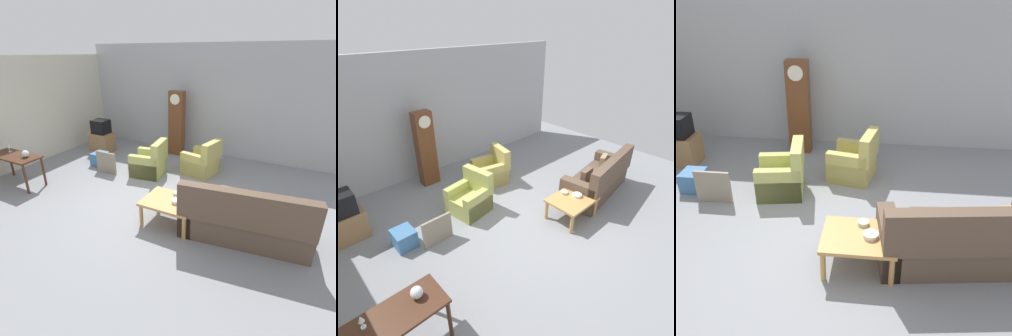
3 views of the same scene
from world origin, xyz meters
TOP-DOWN VIEW (x-y plane):
  - ground_plane at (0.00, 0.00)m, footprint 10.40×10.40m
  - garage_door_wall at (0.00, 3.60)m, footprint 8.40×0.16m
  - pegboard_wall_left at (-4.20, 0.40)m, footprint 0.12×6.40m
  - couch_floral at (1.97, -0.26)m, footprint 2.20×1.15m
  - armchair_olive_near at (-0.77, 1.26)m, footprint 0.90×0.88m
  - armchair_olive_far at (0.40, 1.93)m, footprint 0.93×0.90m
  - coffee_table_wood at (0.67, -0.42)m, footprint 0.96×0.76m
  - console_table_dark at (-3.28, -0.66)m, footprint 1.30×0.56m
  - grandfather_clock at (-0.84, 2.98)m, footprint 0.44×0.30m
  - tv_stand_cabinet at (-3.08, 2.14)m, footprint 0.68×0.52m
  - tv_crt at (-3.08, 2.14)m, footprint 0.48×0.44m
  - framed_picture_leaning at (-1.85, 0.83)m, footprint 0.60×0.05m
  - storage_box_blue at (-2.38, 1.18)m, footprint 0.38×0.42m
  - glass_dome_cloche at (-2.93, -0.61)m, footprint 0.16×0.16m
  - cup_white_porcelain at (1.00, -0.20)m, footprint 0.08×0.08m
  - cup_blue_rimmed at (1.03, -0.41)m, footprint 0.09×0.09m
  - bowl_white_stacked at (0.81, -0.43)m, footprint 0.20×0.20m
  - bowl_shallow_green at (0.70, -0.18)m, footprint 0.16×0.16m
  - wine_glass_mid at (-3.56, -0.57)m, footprint 0.07×0.07m

SIDE VIEW (x-z plane):
  - ground_plane at x=0.00m, z-range 0.00..0.00m
  - storage_box_blue at x=-2.38m, z-range 0.00..0.35m
  - framed_picture_leaning at x=-1.85m, z-range 0.00..0.57m
  - tv_stand_cabinet at x=-3.08m, z-range 0.00..0.59m
  - armchair_olive_near at x=-0.77m, z-range -0.15..0.77m
  - armchair_olive_far at x=0.40m, z-range -0.15..0.77m
  - couch_floral at x=1.97m, z-range -0.17..0.87m
  - coffee_table_wood at x=0.67m, z-range 0.17..0.65m
  - bowl_shallow_green at x=0.70m, z-range 0.48..0.53m
  - bowl_white_stacked at x=0.81m, z-range 0.48..0.54m
  - cup_white_porcelain at x=1.00m, z-range 0.48..0.57m
  - cup_blue_rimmed at x=1.03m, z-range 0.48..0.57m
  - console_table_dark at x=-3.28m, z-range 0.26..1.00m
  - tv_crt at x=-3.08m, z-range 0.59..1.01m
  - glass_dome_cloche at x=-2.93m, z-range 0.74..0.90m
  - wine_glass_mid at x=-3.56m, z-range 0.77..0.97m
  - grandfather_clock at x=-0.84m, z-range 0.01..1.93m
  - pegboard_wall_left at x=-4.20m, z-range 0.00..2.88m
  - garage_door_wall at x=0.00m, z-range 0.00..3.20m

